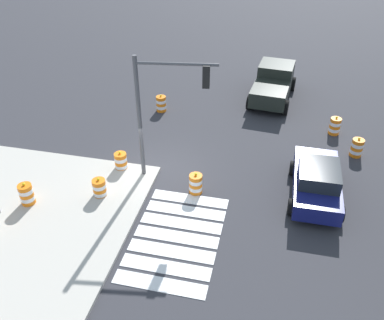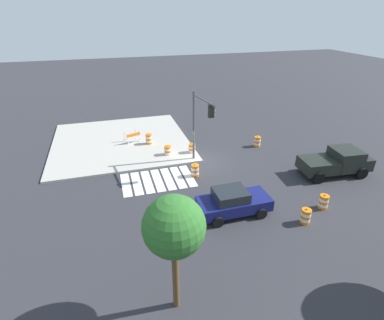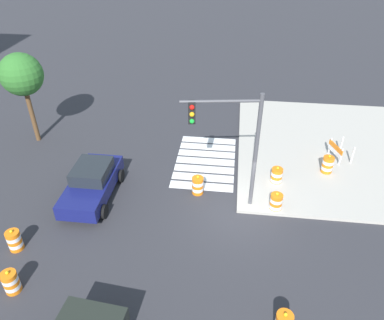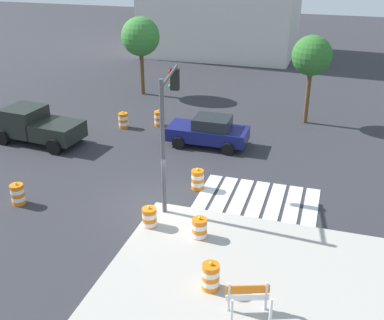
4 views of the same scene
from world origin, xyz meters
name	(u,v)px [view 2 (image 2 of 4)]	position (x,y,z in m)	size (l,w,h in m)	color
ground_plane	(203,162)	(0.00, 0.00, 0.00)	(120.00, 120.00, 0.00)	#2D2D33
sidewalk_corner	(121,141)	(6.00, -6.00, 0.07)	(12.00, 12.00, 0.15)	#ADA89E
crosswalk_stripes	(158,180)	(4.00, 1.80, 0.01)	(5.10, 3.20, 0.02)	silver
sports_car	(233,202)	(0.40, 6.87, 0.81)	(4.30, 2.14, 1.63)	navy
pickup_truck	(338,162)	(-8.88, 4.54, 0.97)	(5.31, 2.72, 1.92)	black
traffic_barrel_near_corner	(195,170)	(1.24, 1.93, 0.45)	(0.56, 0.56, 1.02)	orange
traffic_barrel_crosswalk_end	(257,142)	(-5.61, -1.59, 0.45)	(0.56, 0.56, 1.02)	orange
traffic_barrel_median_near	(306,216)	(-3.23, 8.88, 0.45)	(0.56, 0.56, 1.02)	orange
traffic_barrel_median_far	(192,149)	(0.41, -1.74, 0.45)	(0.56, 0.56, 1.02)	orange
traffic_barrel_far_curb	(168,151)	(2.46, -1.90, 0.45)	(0.56, 0.56, 1.02)	orange
traffic_barrel_lane_center	(324,202)	(-5.14, 7.96, 0.45)	(0.56, 0.56, 1.02)	orange
traffic_barrel_on_sidewalk	(149,139)	(3.60, -4.56, 0.60)	(0.56, 0.56, 1.02)	orange
construction_barricade	(133,136)	(4.93, -5.31, 0.72)	(1.42, 1.14, 1.00)	silver
traffic_light_pole	(201,118)	(0.41, 0.52, 3.91)	(0.79, 3.26, 5.50)	#4C4C51
street_tree_streetside_mid	(174,227)	(5.11, 12.01, 4.07)	(2.32, 2.32, 5.28)	brown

